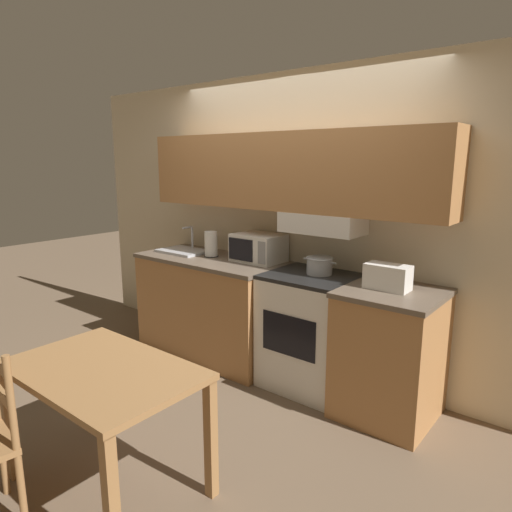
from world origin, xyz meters
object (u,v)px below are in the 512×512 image
at_px(stove_range, 310,331).
at_px(microwave, 258,248).
at_px(dining_table, 104,386).
at_px(cooking_pot, 320,265).
at_px(sink_basin, 183,250).
at_px(toaster, 388,277).
at_px(paper_towel_roll, 211,244).

bearing_deg(stove_range, microwave, 169.14).
distance_m(stove_range, dining_table, 1.75).
distance_m(stove_range, cooking_pot, 0.54).
xyz_separation_m(stove_range, sink_basin, (-1.45, -0.02, 0.49)).
xyz_separation_m(toaster, dining_table, (-0.86, -1.71, -0.41)).
bearing_deg(dining_table, cooking_pot, 81.39).
height_order(toaster, paper_towel_roll, paper_towel_roll).
height_order(sink_basin, dining_table, sink_basin).
height_order(stove_range, cooking_pot, cooking_pot).
bearing_deg(toaster, stove_range, 177.90).
xyz_separation_m(cooking_pot, toaster, (0.59, -0.08, 0.02)).
bearing_deg(microwave, cooking_pot, -5.47).
relative_size(cooking_pot, toaster, 0.93).
bearing_deg(cooking_pot, microwave, 174.53).
relative_size(sink_basin, paper_towel_roll, 2.03).
xyz_separation_m(cooking_pot, dining_table, (-0.27, -1.79, -0.39)).
bearing_deg(cooking_pot, dining_table, -98.61).
bearing_deg(stove_range, dining_table, -97.69).
distance_m(cooking_pot, paper_towel_roll, 1.14).
xyz_separation_m(toaster, sink_basin, (-2.08, 0.00, -0.07)).
relative_size(stove_range, cooking_pot, 3.19).
bearing_deg(sink_basin, dining_table, -54.45).
xyz_separation_m(microwave, dining_table, (0.40, -1.85, -0.44)).
bearing_deg(dining_table, microwave, 102.06).
xyz_separation_m(microwave, toaster, (1.26, -0.14, -0.03)).
height_order(cooking_pot, toaster, toaster).
distance_m(cooking_pot, sink_basin, 1.49).
height_order(cooking_pot, sink_basin, sink_basin).
xyz_separation_m(microwave, sink_basin, (-0.83, -0.14, -0.10)).
distance_m(stove_range, microwave, 0.87).
distance_m(stove_range, sink_basin, 1.53).
height_order(microwave, dining_table, microwave).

